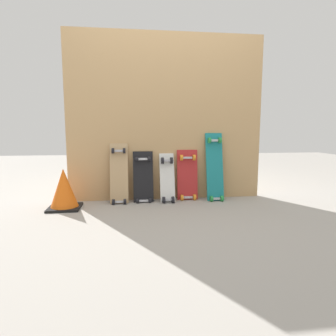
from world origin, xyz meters
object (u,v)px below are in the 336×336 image
skateboard_natural (119,176)px  skateboard_red (187,177)px  traffic_cone (64,189)px  skateboard_teal (215,169)px  skateboard_white (167,180)px  skateboard_black (143,180)px

skateboard_natural → skateboard_red: 0.78m
traffic_cone → skateboard_red: bearing=10.2°
skateboard_teal → traffic_cone: 1.65m
skateboard_natural → traffic_cone: bearing=-160.5°
skateboard_white → skateboard_black: bearing=174.4°
skateboard_black → skateboard_teal: size_ratio=0.76×
skateboard_red → skateboard_teal: bearing=-8.7°
skateboard_teal → skateboard_natural: bearing=179.9°
skateboard_black → skateboard_white: (0.27, -0.03, -0.01)m
skateboard_black → skateboard_red: 0.51m
skateboard_red → skateboard_teal: 0.33m
skateboard_teal → skateboard_red: bearing=171.3°
skateboard_natural → skateboard_white: (0.54, -0.01, -0.06)m
skateboard_white → skateboard_teal: 0.56m
skateboard_white → skateboard_red: skateboard_red is taller
skateboard_natural → skateboard_teal: size_ratio=0.87×
skateboard_white → traffic_cone: bearing=-170.5°
skateboard_white → traffic_cone: skateboard_white is taller
skateboard_white → traffic_cone: (-1.09, -0.18, -0.03)m
skateboard_black → traffic_cone: (-0.82, -0.21, -0.04)m
skateboard_teal → traffic_cone: bearing=-173.3°
skateboard_red → traffic_cone: (-1.33, -0.24, -0.05)m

